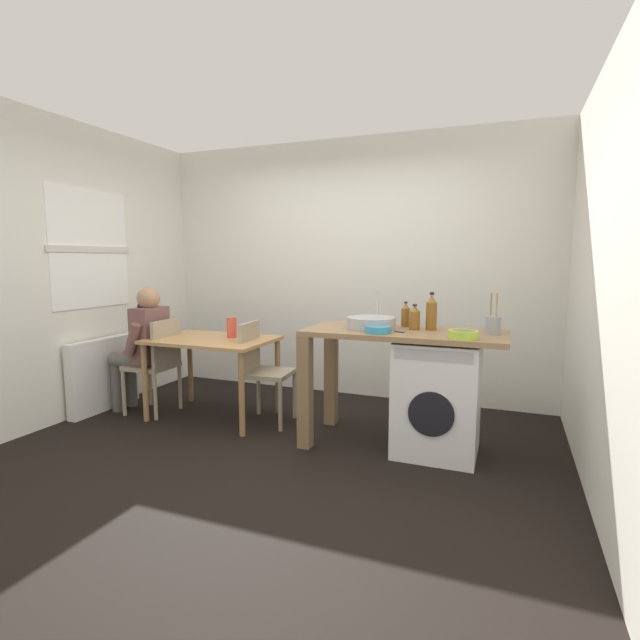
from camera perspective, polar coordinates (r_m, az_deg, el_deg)
ground_plane at (r=3.82m, az=-5.13°, el=-15.20°), size 5.46×5.46×0.00m
wall_back at (r=5.16m, az=3.50°, el=6.04°), size 4.60×0.10×2.70m
wall_window_side at (r=4.90m, az=-28.48°, el=5.14°), size 0.12×3.80×2.70m
wall_counter_side at (r=3.20m, az=31.54°, el=4.22°), size 0.10×3.80×2.70m
radiator at (r=5.12m, az=-24.32°, el=-5.89°), size 0.10×0.80×0.70m
dining_table at (r=4.51m, az=-12.69°, el=-3.34°), size 1.10×0.76×0.74m
chair_person_seat at (r=4.78m, az=-18.74°, el=-4.59°), size 0.41×0.41×0.90m
chair_opposite at (r=4.33m, az=-7.07°, el=-5.49°), size 0.43×0.43×0.90m
seated_person at (r=4.86m, az=-20.29°, el=-2.52°), size 0.50×0.51×1.20m
kitchen_counter at (r=3.78m, az=6.80°, el=-3.44°), size 1.50×0.68×0.92m
washing_machine at (r=3.76m, az=13.78°, el=-8.83°), size 0.60×0.61×0.86m
sink_basin at (r=3.76m, az=6.08°, el=-0.34°), size 0.38×0.38×0.09m
tap at (r=3.92m, az=6.81°, el=1.36°), size 0.02×0.02×0.28m
bottle_tall_green at (r=3.90m, az=10.12°, el=0.56°), size 0.07×0.07×0.20m
bottle_squat_brown at (r=3.74m, az=11.17°, el=0.21°), size 0.08×0.08×0.20m
bottle_clear_small at (r=3.76m, az=13.10°, el=0.84°), size 0.08×0.08×0.29m
mixing_bowl at (r=3.54m, az=6.89°, el=-1.09°), size 0.19×0.19×0.05m
utensil_crock at (r=3.67m, az=19.85°, el=-0.53°), size 0.11×0.11×0.30m
colander at (r=3.42m, az=16.66°, el=-1.60°), size 0.20×0.20×0.06m
vase at (r=4.48m, az=-10.45°, el=-0.88°), size 0.09×0.09×0.19m
scissors at (r=3.62m, az=8.90°, el=-1.34°), size 0.15×0.06×0.01m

